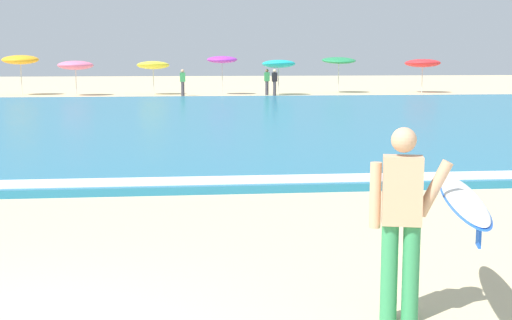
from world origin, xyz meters
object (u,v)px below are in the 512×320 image
beach_umbrella_0 (20,60)px  beachgoer_near_row_right (267,81)px  beach_umbrella_1 (76,65)px  beachgoer_near_row_mid (183,82)px  beach_umbrella_6 (423,63)px  surfer_with_board (430,208)px  beach_umbrella_2 (153,65)px  beach_umbrella_5 (339,60)px  beach_umbrella_4 (279,64)px  beach_umbrella_3 (222,60)px  beachgoer_near_row_left (275,81)px

beach_umbrella_0 → beachgoer_near_row_right: bearing=-6.8°
beach_umbrella_1 → beachgoer_near_row_mid: beach_umbrella_1 is taller
beach_umbrella_1 → beach_umbrella_6: beach_umbrella_6 is taller
surfer_with_board → beachgoer_near_row_mid: surfer_with_board is taller
surfer_with_board → beachgoer_near_row_right: surfer_with_board is taller
beach_umbrella_2 → beach_umbrella_6: (17.21, 0.42, 0.10)m
surfer_with_board → beachgoer_near_row_right: (3.30, 37.20, -0.18)m
beach_umbrella_5 → beachgoer_near_row_right: beach_umbrella_5 is taller
beach_umbrella_2 → beach_umbrella_4: (7.58, -1.31, 0.09)m
surfer_with_board → beach_umbrella_2: 38.76m
beach_umbrella_2 → beach_umbrella_3: 4.24m
beach_umbrella_1 → beachgoer_near_row_mid: (6.34, -1.17, -0.96)m
beach_umbrella_2 → beachgoer_near_row_right: size_ratio=1.33×
beach_umbrella_1 → beach_umbrella_6: bearing=2.7°
beachgoer_near_row_left → beachgoer_near_row_mid: same height
beach_umbrella_3 → beach_umbrella_4: 3.52m
surfer_with_board → beach_umbrella_5: (8.25, 39.52, 1.04)m
beach_umbrella_6 → beach_umbrella_0: bearing=-179.9°
beach_umbrella_3 → beach_umbrella_5: beach_umbrella_3 is taller
beach_umbrella_2 → beachgoer_near_row_left: 7.58m
beach_umbrella_3 → beachgoer_near_row_left: 3.70m
beach_umbrella_1 → beachgoer_near_row_mid: bearing=-10.5°
beach_umbrella_3 → beachgoer_near_row_right: beach_umbrella_3 is taller
beach_umbrella_0 → beachgoer_near_row_right: beach_umbrella_0 is taller
beach_umbrella_3 → beachgoer_near_row_left: bearing=-29.3°
beach_umbrella_3 → beach_umbrella_5: size_ratio=1.01×
beach_umbrella_1 → beach_umbrella_6: size_ratio=0.92×
surfer_with_board → beach_umbrella_6: (13.66, 39.00, 0.87)m
beach_umbrella_4 → beachgoer_near_row_left: (-0.35, -0.73, -1.03)m
surfer_with_board → beach_umbrella_2: bearing=95.3°
beach_umbrella_1 → beachgoer_near_row_left: bearing=-7.0°
beach_umbrella_5 → beachgoer_near_row_mid: 10.47m
beach_umbrella_0 → beach_umbrella_6: beach_umbrella_0 is taller
beach_umbrella_0 → beach_umbrella_4: (15.54, -1.69, -0.25)m
beach_umbrella_4 → beach_umbrella_6: bearing=10.2°
beach_umbrella_0 → beachgoer_near_row_mid: (9.73, -2.16, -1.28)m
beach_umbrella_1 → beach_umbrella_5: (16.38, 1.53, 0.27)m
surfer_with_board → beach_umbrella_6: beach_umbrella_6 is taller
beach_umbrella_0 → beach_umbrella_1: (3.39, -0.98, -0.32)m
beach_umbrella_2 → beach_umbrella_6: 17.21m
beach_umbrella_0 → beach_umbrella_3: size_ratio=1.03×
surfer_with_board → beach_umbrella_1: bearing=102.1°
beachgoer_near_row_left → beach_umbrella_1: bearing=173.0°
beach_umbrella_2 → beach_umbrella_4: bearing=-9.8°
beach_umbrella_4 → beach_umbrella_5: beach_umbrella_5 is taller
beachgoer_near_row_left → beach_umbrella_3: bearing=150.7°
beach_umbrella_5 → beachgoer_near_row_mid: beach_umbrella_5 is taller
beach_umbrella_6 → beachgoer_near_row_left: bearing=-166.2°
beach_umbrella_0 → beach_umbrella_2: beach_umbrella_0 is taller
beachgoer_near_row_left → beach_umbrella_2: bearing=164.2°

